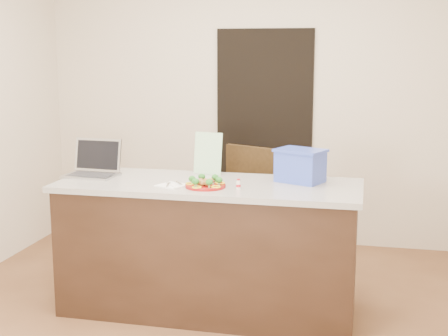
% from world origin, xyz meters
% --- Properties ---
extents(ground, '(4.00, 4.00, 0.00)m').
position_xyz_m(ground, '(0.00, 0.00, 0.00)').
color(ground, brown).
rests_on(ground, ground).
extents(room_shell, '(4.00, 4.00, 4.00)m').
position_xyz_m(room_shell, '(0.00, 0.00, 1.62)').
color(room_shell, white).
rests_on(room_shell, ground).
extents(doorway, '(0.90, 0.02, 2.00)m').
position_xyz_m(doorway, '(0.10, 1.98, 1.00)').
color(doorway, black).
rests_on(doorway, ground).
extents(island, '(2.06, 0.76, 0.92)m').
position_xyz_m(island, '(0.00, 0.25, 0.46)').
color(island, black).
rests_on(island, ground).
extents(plate, '(0.27, 0.27, 0.02)m').
position_xyz_m(plate, '(0.02, 0.11, 0.93)').
color(plate, maroon).
rests_on(plate, island).
extents(meatballs, '(0.09, 0.11, 0.04)m').
position_xyz_m(meatballs, '(0.01, 0.11, 0.96)').
color(meatballs, olive).
rests_on(meatballs, plate).
extents(broccoli, '(0.23, 0.21, 0.04)m').
position_xyz_m(broccoli, '(0.02, 0.11, 0.97)').
color(broccoli, '#185516').
rests_on(broccoli, plate).
extents(pepper_rings, '(0.25, 0.26, 0.01)m').
position_xyz_m(pepper_rings, '(0.02, 0.11, 0.94)').
color(pepper_rings, yellow).
rests_on(pepper_rings, plate).
extents(napkin, '(0.22, 0.22, 0.01)m').
position_xyz_m(napkin, '(-0.21, 0.09, 0.92)').
color(napkin, silver).
rests_on(napkin, island).
extents(fork, '(0.04, 0.17, 0.00)m').
position_xyz_m(fork, '(-0.23, 0.11, 0.93)').
color(fork, silver).
rests_on(fork, napkin).
extents(knife, '(0.09, 0.21, 0.01)m').
position_xyz_m(knife, '(-0.18, 0.07, 0.93)').
color(knife, white).
rests_on(knife, napkin).
extents(yogurt_bottle, '(0.03, 0.03, 0.06)m').
position_xyz_m(yogurt_bottle, '(0.24, 0.11, 0.95)').
color(yogurt_bottle, silver).
rests_on(yogurt_bottle, island).
extents(laptop, '(0.37, 0.30, 0.25)m').
position_xyz_m(laptop, '(-0.87, 0.33, 0.99)').
color(laptop, '#A2A2A6').
rests_on(laptop, island).
extents(leaflet, '(0.22, 0.08, 0.30)m').
position_xyz_m(leaflet, '(-0.08, 0.54, 1.07)').
color(leaflet, white).
rests_on(leaflet, island).
extents(blue_box, '(0.38, 0.34, 0.23)m').
position_xyz_m(blue_box, '(0.60, 0.41, 1.03)').
color(blue_box, '#3249B7').
rests_on(blue_box, island).
extents(chair, '(0.61, 0.63, 1.05)m').
position_xyz_m(chair, '(0.14, 0.96, 0.60)').
color(chair, '#372410').
rests_on(chair, ground).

